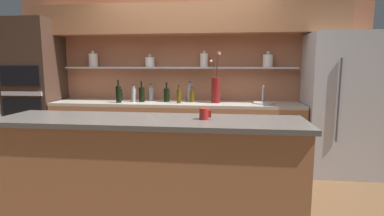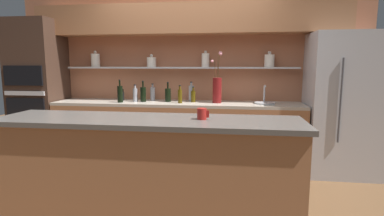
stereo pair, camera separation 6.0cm
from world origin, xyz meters
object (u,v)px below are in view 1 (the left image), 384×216
Objects in this scene: sink_fixture at (263,102)px; bottle_spirit_6 at (190,93)px; bottle_oil_0 at (192,96)px; bottle_wine_4 at (119,94)px; bottle_sauce_8 at (121,96)px; bottle_spirit_7 at (134,95)px; bottle_wine_2 at (167,95)px; oven_tower at (36,91)px; bottle_oil_5 at (179,96)px; flower_vase at (216,88)px; bottle_spirit_3 at (151,94)px; coffee_mug at (204,114)px; bottle_wine_1 at (142,94)px; refrigerator at (342,104)px.

sink_fixture is 1.00× the size of bottle_spirit_6.
bottle_oil_0 is 1.04m from bottle_wine_4.
bottle_oil_0 is 1.29× the size of bottle_sauce_8.
bottle_wine_4 reaches higher than bottle_sauce_8.
bottle_spirit_7 is at bearing -24.94° from bottle_sauce_8.
oven_tower is at bearing -178.99° from bottle_wine_2.
bottle_wine_4 is 1.29× the size of bottle_oil_5.
bottle_wine_4 is 1.31× the size of bottle_spirit_7.
flower_vase reaches higher than bottle_spirit_7.
bottle_spirit_3 is at bearing 150.74° from bottle_oil_5.
bottle_wine_2 is 0.99× the size of bottle_spirit_6.
bottle_oil_0 is (2.37, 0.04, -0.05)m from oven_tower.
coffee_mug is (0.96, -2.00, 0.04)m from bottle_spirit_3.
bottle_oil_5 is 1.45× the size of bottle_sauce_8.
bottle_wine_1 is 0.70m from bottle_spirit_6.
bottle_spirit_6 reaches higher than bottle_spirit_3.
bottle_oil_0 is at bearing 4.15° from bottle_spirit_7.
bottle_wine_2 reaches higher than sink_fixture.
bottle_sauce_8 is at bearing 101.44° from bottle_wine_4.
oven_tower is 9.42× the size of bottle_oil_0.
refrigerator is 7.46× the size of bottle_spirit_7.
refrigerator is 7.31× the size of bottle_spirit_3.
bottle_sauce_8 is (-0.70, 0.06, -0.03)m from bottle_wine_2.
bottle_spirit_6 is at bearing 15.50° from bottle_wine_4.
oven_tower is at bearing 177.50° from bottle_oil_5.
bottle_oil_0 is at bearing 1.49° from bottle_wine_2.
flower_vase is 2.51× the size of bottle_wine_2.
oven_tower is at bearing 179.40° from bottle_spirit_7.
flower_vase is at bearing -18.84° from bottle_spirit_6.
flower_vase is 1.85m from coffee_mug.
bottle_wine_2 is (-0.37, -0.01, 0.01)m from bottle_oil_0.
bottle_oil_0 is at bearing 1.08° from oven_tower.
refrigerator reaches higher than bottle_wine_4.
bottle_oil_0 is at bearing -2.43° from bottle_sauce_8.
flower_vase is 7.47× the size of coffee_mug.
bottle_spirit_3 is 0.49m from bottle_wine_4.
bottle_sauce_8 is (-0.23, 0.11, -0.03)m from bottle_spirit_7.
oven_tower is 7.33× the size of bottle_spirit_6.
bottle_spirit_3 is at bearing 36.42° from bottle_wine_4.
bottle_wine_4 is at bearing -177.78° from bottle_oil_5.
bottle_wine_1 is 0.12m from bottle_spirit_7.
bottle_wine_2 reaches higher than bottle_spirit_3.
bottle_spirit_7 is (-0.80, -0.16, -0.02)m from bottle_spirit_6.
sink_fixture is 1.73m from bottle_wine_1.
refrigerator reaches higher than flower_vase.
bottle_wine_4 is at bearing -164.50° from bottle_spirit_6.
bottle_oil_5 is at bearing -11.67° from bottle_sauce_8.
bottle_wine_4 reaches higher than bottle_oil_0.
flower_vase is 0.72m from bottle_wine_2.
bottle_sauce_8 is at bearing -170.65° from bottle_spirit_3.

